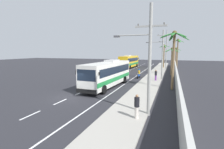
% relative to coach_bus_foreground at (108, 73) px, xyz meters
% --- Properties ---
extents(ground_plane, '(160.00, 160.00, 0.00)m').
position_rel_coach_bus_foreground_xyz_m(ground_plane, '(-1.83, -6.25, -1.87)').
color(ground_plane, '#28282D').
extents(sidewalk_kerb, '(3.20, 90.00, 0.14)m').
position_rel_coach_bus_foreground_xyz_m(sidewalk_kerb, '(4.97, 3.75, -1.80)').
color(sidewalk_kerb, '#A8A399').
rests_on(sidewalk_kerb, ground).
extents(lane_markings, '(3.63, 71.24, 0.01)m').
position_rel_coach_bus_foreground_xyz_m(lane_markings, '(0.28, 8.60, -1.87)').
color(lane_markings, white).
rests_on(lane_markings, ground).
extents(boundary_wall, '(0.24, 60.00, 1.98)m').
position_rel_coach_bus_foreground_xyz_m(boundary_wall, '(8.77, 7.75, -0.88)').
color(boundary_wall, '#B2B2AD').
rests_on(boundary_wall, ground).
extents(coach_bus_foreground, '(3.39, 11.35, 3.59)m').
position_rel_coach_bus_foreground_xyz_m(coach_bus_foreground, '(0.00, 0.00, 0.00)').
color(coach_bus_foreground, silver).
rests_on(coach_bus_foreground, ground).
extents(coach_bus_far_lane, '(3.51, 11.03, 3.66)m').
position_rel_coach_bus_foreground_xyz_m(coach_bus_far_lane, '(-3.58, 26.16, 0.03)').
color(coach_bus_far_lane, gold).
rests_on(coach_bus_far_lane, ground).
extents(motorcycle_beside_bus, '(0.56, 1.96, 1.64)m').
position_rel_coach_bus_foreground_xyz_m(motorcycle_beside_bus, '(2.54, 8.77, -1.21)').
color(motorcycle_beside_bus, black).
rests_on(motorcycle_beside_bus, ground).
extents(pedestrian_near_kerb, '(0.36, 0.36, 1.71)m').
position_rel_coach_bus_foreground_xyz_m(pedestrian_near_kerb, '(5.71, 6.40, -0.83)').
color(pedestrian_near_kerb, '#75388E').
rests_on(pedestrian_near_kerb, sidewalk_kerb).
extents(pedestrian_midwalk, '(0.36, 0.36, 1.72)m').
position_rel_coach_bus_foreground_xyz_m(pedestrian_midwalk, '(5.93, -9.92, -0.83)').
color(pedestrian_midwalk, beige).
rests_on(pedestrian_midwalk, sidewalk_kerb).
extents(utility_pole_nearest, '(3.86, 0.24, 8.14)m').
position_rel_coach_bus_foreground_xyz_m(utility_pole_nearest, '(6.45, -8.69, 2.48)').
color(utility_pole_nearest, '#9E9E99').
rests_on(utility_pole_nearest, ground).
extents(utility_pole_mid, '(3.76, 0.24, 8.17)m').
position_rel_coach_bus_foreground_xyz_m(utility_pole_mid, '(6.43, 7.86, 2.54)').
color(utility_pole_mid, '#9E9E99').
rests_on(utility_pole_mid, ground).
extents(utility_pole_far, '(2.89, 0.24, 10.00)m').
position_rel_coach_bus_foreground_xyz_m(utility_pole_far, '(6.48, 24.41, 3.41)').
color(utility_pole_far, '#9E9E99').
rests_on(utility_pole_far, ground).
extents(palm_nearest, '(3.61, 3.68, 7.26)m').
position_rel_coach_bus_foreground_xyz_m(palm_nearest, '(8.22, 1.01, 3.37)').
color(palm_nearest, brown).
rests_on(palm_nearest, ground).
extents(palm_second, '(2.99, 2.78, 6.61)m').
position_rel_coach_bus_foreground_xyz_m(palm_second, '(5.77, 29.07, 2.68)').
color(palm_second, brown).
rests_on(palm_second, ground).
extents(palm_third, '(2.96, 2.95, 5.53)m').
position_rel_coach_bus_foreground_xyz_m(palm_third, '(7.95, 14.61, 2.05)').
color(palm_third, brown).
rests_on(palm_third, ground).
extents(palm_fourth, '(2.59, 2.67, 5.84)m').
position_rel_coach_bus_foreground_xyz_m(palm_fourth, '(9.03, 32.10, 2.04)').
color(palm_fourth, brown).
rests_on(palm_fourth, ground).
extents(palm_farthest, '(2.78, 2.87, 7.63)m').
position_rel_coach_bus_foreground_xyz_m(palm_farthest, '(9.11, 21.01, 3.51)').
color(palm_farthest, brown).
rests_on(palm_farthest, ground).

